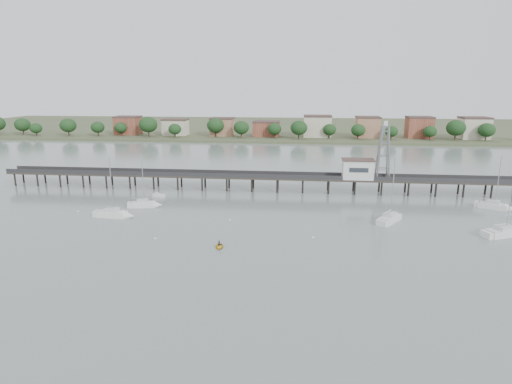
# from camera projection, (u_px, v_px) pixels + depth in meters

# --- Properties ---
(ground_plane) EXTENTS (500.00, 500.00, 0.00)m
(ground_plane) POSITION_uv_depth(u_px,v_px,m) (228.00, 289.00, 61.18)
(ground_plane) COLOR slate
(ground_plane) RESTS_ON ground
(pier) EXTENTS (150.00, 5.00, 5.50)m
(pier) POSITION_uv_depth(u_px,v_px,m) (265.00, 177.00, 118.16)
(pier) COLOR #2D2823
(pier) RESTS_ON ground
(pier_building) EXTENTS (8.40, 5.40, 5.30)m
(pier_building) POSITION_uv_depth(u_px,v_px,m) (358.00, 169.00, 114.85)
(pier_building) COLOR silver
(pier_building) RESTS_ON ground
(lattice_tower) EXTENTS (3.20, 3.20, 15.50)m
(lattice_tower) POSITION_uv_depth(u_px,v_px,m) (384.00, 153.00, 113.10)
(lattice_tower) COLOR slate
(lattice_tower) RESTS_ON ground
(sailboat_d) EXTENTS (10.10, 6.64, 16.02)m
(sailboat_d) POSITION_uv_depth(u_px,v_px,m) (510.00, 232.00, 83.53)
(sailboat_d) COLOR white
(sailboat_d) RESTS_ON ground
(sailboat_b) EXTENTS (7.69, 3.52, 12.34)m
(sailboat_b) POSITION_uv_depth(u_px,v_px,m) (148.00, 204.00, 102.66)
(sailboat_b) COLOR white
(sailboat_b) RESTS_ON ground
(sailboat_a) EXTENTS (8.76, 3.10, 14.19)m
(sailboat_a) POSITION_uv_depth(u_px,v_px,m) (118.00, 215.00, 94.59)
(sailboat_a) COLOR white
(sailboat_a) RESTS_ON ground
(sailboat_e) EXTENTS (8.18, 6.00, 13.34)m
(sailboat_e) POSITION_uv_depth(u_px,v_px,m) (499.00, 207.00, 100.62)
(sailboat_e) COLOR white
(sailboat_e) RESTS_ON ground
(sailboat_c) EXTENTS (7.21, 8.80, 14.65)m
(sailboat_c) POSITION_uv_depth(u_px,v_px,m) (392.00, 218.00, 92.46)
(sailboat_c) COLOR white
(sailboat_c) RESTS_ON ground
(white_tender) EXTENTS (3.39, 2.00, 1.24)m
(white_tender) POSITION_uv_depth(u_px,v_px,m) (159.00, 195.00, 112.15)
(white_tender) COLOR white
(white_tender) RESTS_ON ground
(yellow_dinghy) EXTENTS (2.09, 0.86, 2.83)m
(yellow_dinghy) POSITION_uv_depth(u_px,v_px,m) (219.00, 248.00, 77.00)
(yellow_dinghy) COLOR yellow
(yellow_dinghy) RESTS_ON ground
(dinghy_occupant) EXTENTS (0.45, 1.16, 0.28)m
(dinghy_occupant) POSITION_uv_depth(u_px,v_px,m) (219.00, 248.00, 77.00)
(dinghy_occupant) COLOR black
(dinghy_occupant) RESTS_ON ground
(mooring_buoys) EXTENTS (87.33, 25.29, 0.39)m
(mooring_buoys) POSITION_uv_depth(u_px,v_px,m) (272.00, 224.00, 89.88)
(mooring_buoys) COLOR beige
(mooring_buoys) RESTS_ON ground
(far_shore) EXTENTS (500.00, 170.00, 10.40)m
(far_shore) POSITION_uv_depth(u_px,v_px,m) (288.00, 127.00, 292.09)
(far_shore) COLOR #475133
(far_shore) RESTS_ON ground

